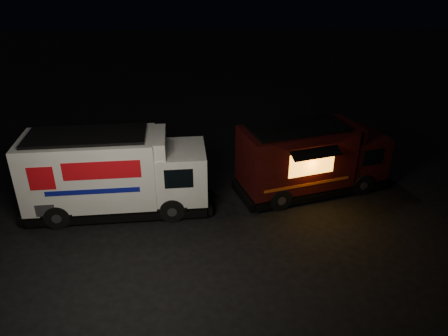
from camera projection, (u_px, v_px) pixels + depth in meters
ground at (191, 228)px, 14.91m from camera, size 80.00×80.00×0.00m
white_truck at (117, 172)px, 15.33m from camera, size 6.70×2.68×2.98m
red_truck at (313, 158)px, 16.67m from camera, size 6.29×3.77×2.75m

